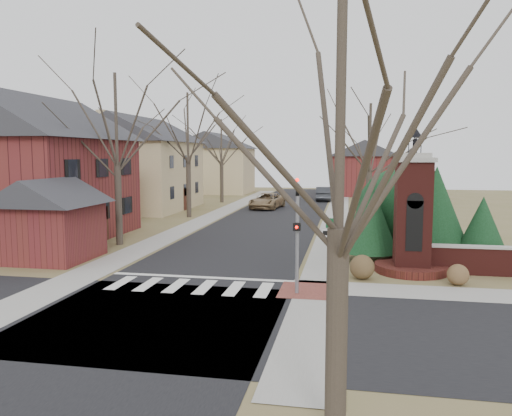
% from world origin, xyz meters
% --- Properties ---
extents(ground, '(120.00, 120.00, 0.00)m').
position_xyz_m(ground, '(0.00, 0.00, 0.00)').
color(ground, brown).
rests_on(ground, ground).
extents(main_street, '(8.00, 70.00, 0.01)m').
position_xyz_m(main_street, '(0.00, 22.00, 0.01)').
color(main_street, black).
rests_on(main_street, ground).
extents(cross_street, '(120.00, 8.00, 0.01)m').
position_xyz_m(cross_street, '(0.00, -3.00, 0.01)').
color(cross_street, black).
rests_on(cross_street, ground).
extents(crosswalk_zone, '(8.00, 2.20, 0.02)m').
position_xyz_m(crosswalk_zone, '(0.00, 0.80, 0.01)').
color(crosswalk_zone, silver).
rests_on(crosswalk_zone, ground).
extents(stop_bar, '(8.00, 0.35, 0.02)m').
position_xyz_m(stop_bar, '(0.00, 2.30, 0.01)').
color(stop_bar, silver).
rests_on(stop_bar, ground).
extents(sidewalk_right_main, '(2.00, 60.00, 0.02)m').
position_xyz_m(sidewalk_right_main, '(5.20, 22.00, 0.01)').
color(sidewalk_right_main, gray).
rests_on(sidewalk_right_main, ground).
extents(sidewalk_left, '(2.00, 60.00, 0.02)m').
position_xyz_m(sidewalk_left, '(-5.20, 22.00, 0.01)').
color(sidewalk_left, gray).
rests_on(sidewalk_left, ground).
extents(curb_apron, '(2.40, 2.40, 0.02)m').
position_xyz_m(curb_apron, '(4.80, 1.00, 0.01)').
color(curb_apron, brown).
rests_on(curb_apron, ground).
extents(traffic_signal_pole, '(0.28, 0.41, 4.50)m').
position_xyz_m(traffic_signal_pole, '(4.30, 0.57, 2.59)').
color(traffic_signal_pole, slate).
rests_on(traffic_signal_pole, ground).
extents(sign_post, '(0.90, 0.07, 2.75)m').
position_xyz_m(sign_post, '(5.59, 1.99, 1.95)').
color(sign_post, slate).
rests_on(sign_post, ground).
extents(brick_gate_monument, '(3.20, 3.20, 6.47)m').
position_xyz_m(brick_gate_monument, '(9.00, 4.99, 2.17)').
color(brick_gate_monument, '#4F1B17').
rests_on(brick_gate_monument, ground).
extents(house_brick_left, '(9.80, 11.80, 9.42)m').
position_xyz_m(house_brick_left, '(-13.01, 9.99, 4.66)').
color(house_brick_left, maroon).
rests_on(house_brick_left, ground).
extents(house_stucco_left, '(9.80, 12.80, 9.28)m').
position_xyz_m(house_stucco_left, '(-13.50, 27.00, 4.59)').
color(house_stucco_left, '#CBAF87').
rests_on(house_stucco_left, ground).
extents(garage_left, '(4.80, 4.80, 4.29)m').
position_xyz_m(garage_left, '(-8.52, 4.49, 2.24)').
color(garage_left, maroon).
rests_on(garage_left, ground).
extents(house_distant_left, '(10.80, 8.80, 8.53)m').
position_xyz_m(house_distant_left, '(-12.01, 48.00, 4.25)').
color(house_distant_left, '#CBAF87').
rests_on(house_distant_left, ground).
extents(house_distant_right, '(8.80, 8.80, 7.30)m').
position_xyz_m(house_distant_right, '(7.99, 47.99, 3.65)').
color(house_distant_right, maroon).
rests_on(house_distant_right, ground).
extents(evergreen_near, '(2.80, 2.80, 4.10)m').
position_xyz_m(evergreen_near, '(7.20, 7.00, 2.30)').
color(evergreen_near, '#473D33').
rests_on(evergreen_near, ground).
extents(evergreen_mid, '(3.40, 3.40, 4.70)m').
position_xyz_m(evergreen_mid, '(10.50, 8.20, 2.60)').
color(evergreen_mid, '#473D33').
rests_on(evergreen_mid, ground).
extents(evergreen_far, '(2.40, 2.40, 3.30)m').
position_xyz_m(evergreen_far, '(12.50, 7.20, 1.90)').
color(evergreen_far, '#473D33').
rests_on(evergreen_far, ground).
extents(evergreen_mass, '(4.80, 4.80, 4.80)m').
position_xyz_m(evergreen_mass, '(9.00, 9.50, 2.40)').
color(evergreen_mass, black).
rests_on(evergreen_mass, ground).
extents(bare_tree_0, '(8.05, 8.05, 11.15)m').
position_xyz_m(bare_tree_0, '(-7.00, 9.00, 7.70)').
color(bare_tree_0, '#473D33').
rests_on(bare_tree_0, ground).
extents(bare_tree_1, '(8.40, 8.40, 11.64)m').
position_xyz_m(bare_tree_1, '(-7.00, 22.00, 8.03)').
color(bare_tree_1, '#473D33').
rests_on(bare_tree_1, ground).
extents(bare_tree_2, '(7.35, 7.35, 10.19)m').
position_xyz_m(bare_tree_2, '(-7.50, 35.00, 7.03)').
color(bare_tree_2, '#473D33').
rests_on(bare_tree_2, ground).
extents(bare_tree_3, '(7.00, 7.00, 9.70)m').
position_xyz_m(bare_tree_3, '(7.50, 16.00, 6.69)').
color(bare_tree_3, '#473D33').
rests_on(bare_tree_3, ground).
extents(bare_tree_4, '(6.65, 6.65, 9.21)m').
position_xyz_m(bare_tree_4, '(6.00, -9.00, 6.35)').
color(bare_tree_4, '#473D33').
rests_on(bare_tree_4, ground).
extents(pickup_truck, '(3.17, 5.67, 1.50)m').
position_xyz_m(pickup_truck, '(-1.60, 29.70, 0.75)').
color(pickup_truck, '#8E724D').
rests_on(pickup_truck, ground).
extents(distant_car, '(1.89, 4.86, 1.58)m').
position_xyz_m(distant_car, '(3.40, 39.07, 0.79)').
color(distant_car, '#34363B').
rests_on(distant_car, ground).
extents(dry_shrub_left, '(1.05, 1.05, 1.05)m').
position_xyz_m(dry_shrub_left, '(6.80, 3.28, 0.52)').
color(dry_shrub_left, brown).
rests_on(dry_shrub_left, ground).
extents(dry_shrub_right, '(0.86, 0.86, 0.86)m').
position_xyz_m(dry_shrub_right, '(10.60, 3.00, 0.43)').
color(dry_shrub_right, brown).
rests_on(dry_shrub_right, ground).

